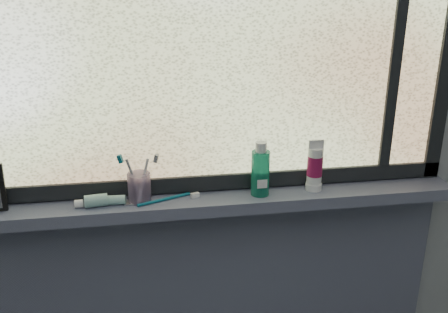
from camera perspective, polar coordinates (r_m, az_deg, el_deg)
wall_back at (r=1.57m, az=-2.24°, el=4.21°), size 3.00×0.01×2.50m
windowsill at (r=1.59m, az=-1.79°, el=-5.25°), size 1.62×0.14×0.04m
window_pane at (r=1.49m, az=-2.28°, el=14.36°), size 1.50×0.01×1.00m
frame_bottom at (r=1.61m, az=-2.02°, el=-2.91°), size 1.60×0.03×0.05m
frame_mullion at (r=1.67m, az=19.35°, el=13.91°), size 0.03×0.03×1.00m
toothpaste_tube at (r=1.55m, az=-13.58°, el=-4.86°), size 0.22×0.06×0.04m
toothbrush_cup at (r=1.55m, az=-9.66°, el=-3.51°), size 0.09×0.09×0.09m
toothbrush_lying at (r=1.56m, az=-6.87°, el=-4.80°), size 0.21×0.10×0.01m
mouthwash_bottle at (r=1.56m, az=4.19°, el=-1.40°), size 0.06×0.06×0.14m
cream_tube at (r=1.62m, az=10.36°, el=-0.80°), size 0.05×0.05×0.12m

